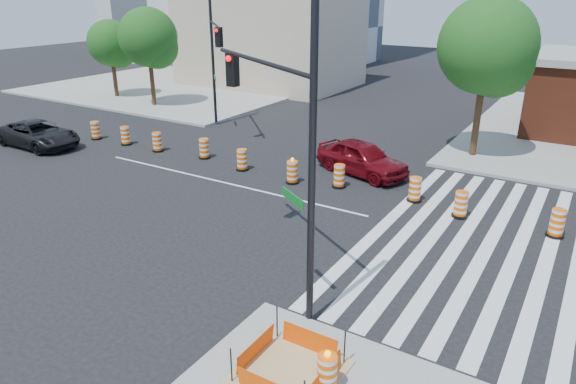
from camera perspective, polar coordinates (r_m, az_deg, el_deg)
name	(u,v)px	position (r m, az deg, el deg)	size (l,w,h in m)	color
ground	(223,182)	(23.11, -7.20, 1.07)	(120.00, 120.00, 0.00)	black
sidewalk_nw	(190,84)	(47.73, -10.78, 11.71)	(22.00, 22.00, 0.15)	gray
crosswalk_east	(475,241)	(18.79, 20.06, -5.18)	(6.75, 13.50, 0.01)	silver
lane_centerline	(223,182)	(23.11, -7.20, 1.08)	(14.00, 0.12, 0.01)	silver
excavation_pit	(289,371)	(12.01, 0.14, -19.22)	(2.20, 2.20, 0.90)	tan
beige_midrise	(270,26)	(46.60, -1.99, 17.93)	(14.00, 10.00, 10.00)	#BBA78F
red_coupe	(362,158)	(24.01, 8.22, 3.79)	(1.85, 4.60, 1.57)	#630810
dark_suv	(38,134)	(31.15, -26.00, 5.81)	(2.32, 5.03, 1.40)	black
signal_pole_se	(281,125)	(13.04, -0.79, 7.41)	(5.16, 3.31, 7.93)	black
signal_pole_nw	(214,49)	(30.81, -8.18, 15.46)	(4.23, 4.38, 7.87)	black
pit_drum	(327,375)	(11.38, 4.34, -19.60)	(0.53, 0.53, 1.05)	black
tree_north_a	(112,46)	(42.79, -19.01, 15.10)	(3.51, 3.49, 5.93)	#382314
tree_north_b	(149,41)	(38.57, -15.18, 15.91)	(4.07, 4.07, 6.93)	#382314
tree_north_c	(488,51)	(27.02, 21.31, 14.35)	(4.62, 4.62, 7.86)	#382314
median_drum_0	(96,131)	(31.50, -20.59, 6.37)	(0.60, 0.60, 1.02)	black
median_drum_1	(126,136)	(29.81, -17.60, 5.93)	(0.60, 0.60, 1.02)	black
median_drum_2	(157,143)	(28.11, -14.31, 5.35)	(0.60, 0.60, 1.02)	black
median_drum_3	(204,149)	(26.45, -9.30, 4.73)	(0.60, 0.60, 1.02)	black
median_drum_4	(242,160)	(24.46, -5.13, 3.52)	(0.60, 0.60, 1.02)	black
median_drum_5	(292,173)	(22.70, 0.48, 2.17)	(0.60, 0.60, 1.18)	black
median_drum_6	(339,177)	(22.33, 5.71, 1.69)	(0.60, 0.60, 1.02)	black
median_drum_7	(415,190)	(21.36, 13.91, 0.20)	(0.60, 0.60, 1.02)	black
median_drum_8	(461,205)	(20.38, 18.64, -1.40)	(0.60, 0.60, 1.02)	black
median_drum_9	(557,224)	(20.10, 27.71, -3.17)	(0.60, 0.60, 1.02)	black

